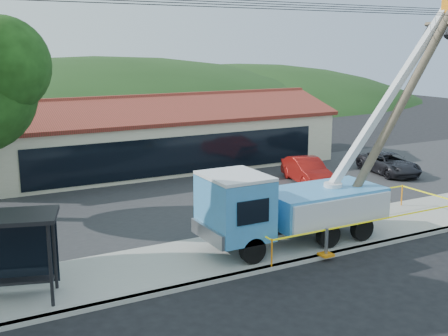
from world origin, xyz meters
name	(u,v)px	position (x,y,z in m)	size (l,w,h in m)	color
ground	(279,300)	(0.00, 0.00, 0.00)	(120.00, 120.00, 0.00)	black
curb	(244,274)	(0.00, 2.10, 0.07)	(60.00, 0.25, 0.15)	#B0AFA5
sidewalk	(218,256)	(0.00, 4.00, 0.07)	(60.00, 4.00, 0.15)	#B0AFA5
parking_lot	(142,204)	(0.00, 12.00, 0.05)	(60.00, 12.00, 0.10)	#28282B
strip_mall	(156,138)	(4.00, 19.98, 1.88)	(22.50, 8.53, 4.67)	beige
hill_center	(96,109)	(10.00, 55.00, 0.00)	(89.60, 64.00, 32.00)	#1A3613
hill_east	(237,101)	(30.00, 55.00, 0.00)	(72.80, 52.00, 26.00)	#1A3613
utility_truck	(291,202)	(3.01, 3.72, 1.79)	(11.71, 4.03, 9.36)	black
leaning_pole	(399,108)	(8.03, 3.37, 5.17)	(6.40, 2.00, 9.30)	brown
bus_shelter	(11,236)	(-7.13, 3.71, 2.11)	(3.14, 2.44, 2.67)	black
caution_tape	(348,214)	(5.91, 3.76, 0.89)	(9.73, 3.48, 1.01)	orange
car_red	(306,185)	(9.55, 11.41, 0.00)	(1.51, 4.32, 1.42)	maroon
car_dark	(388,175)	(15.31, 10.97, 0.00)	(2.08, 4.51, 1.25)	black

